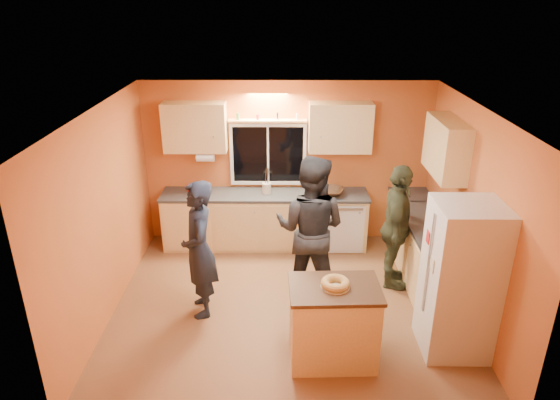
{
  "coord_description": "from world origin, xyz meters",
  "views": [
    {
      "loc": [
        -0.07,
        -5.52,
        3.85
      ],
      "look_at": [
        -0.1,
        0.4,
        1.34
      ],
      "focal_mm": 32.0,
      "sensor_mm": 36.0,
      "label": 1
    }
  ],
  "objects_px": {
    "refrigerator": "(460,280)",
    "person_right": "(396,227)",
    "island": "(333,323)",
    "person_center": "(310,229)",
    "person_left": "(199,250)"
  },
  "relations": [
    {
      "from": "person_left",
      "to": "person_right",
      "type": "xyz_separation_m",
      "value": [
        2.56,
        0.65,
        -0.01
      ]
    },
    {
      "from": "island",
      "to": "refrigerator",
      "type": "bearing_deg",
      "value": 6.67
    },
    {
      "from": "island",
      "to": "person_right",
      "type": "height_order",
      "value": "person_right"
    },
    {
      "from": "island",
      "to": "person_center",
      "type": "xyz_separation_m",
      "value": [
        -0.2,
        1.29,
        0.51
      ]
    },
    {
      "from": "island",
      "to": "person_right",
      "type": "distance_m",
      "value": 1.88
    },
    {
      "from": "island",
      "to": "person_center",
      "type": "relative_size",
      "value": 0.5
    },
    {
      "from": "refrigerator",
      "to": "person_right",
      "type": "height_order",
      "value": "refrigerator"
    },
    {
      "from": "person_left",
      "to": "person_center",
      "type": "distance_m",
      "value": 1.44
    },
    {
      "from": "refrigerator",
      "to": "island",
      "type": "xyz_separation_m",
      "value": [
        -1.4,
        -0.21,
        -0.42
      ]
    },
    {
      "from": "refrigerator",
      "to": "person_right",
      "type": "relative_size",
      "value": 1.02
    },
    {
      "from": "refrigerator",
      "to": "person_right",
      "type": "bearing_deg",
      "value": 107.46
    },
    {
      "from": "person_left",
      "to": "person_right",
      "type": "bearing_deg",
      "value": 91.88
    },
    {
      "from": "refrigerator",
      "to": "person_left",
      "type": "relative_size",
      "value": 1.01
    },
    {
      "from": "island",
      "to": "person_left",
      "type": "relative_size",
      "value": 0.56
    },
    {
      "from": "island",
      "to": "person_left",
      "type": "xyz_separation_m",
      "value": [
        -1.59,
        0.9,
        0.41
      ]
    }
  ]
}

